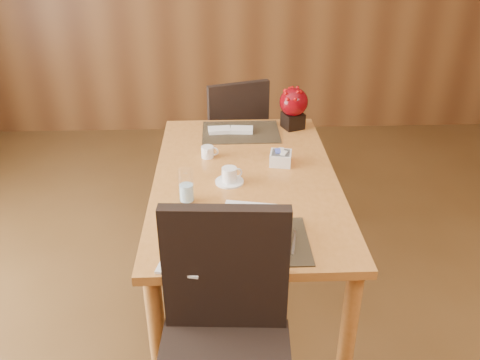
{
  "coord_description": "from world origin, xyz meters",
  "views": [
    {
      "loc": [
        -0.12,
        -1.6,
        1.94
      ],
      "look_at": [
        -0.04,
        0.35,
        0.87
      ],
      "focal_mm": 38.0,
      "sensor_mm": 36.0,
      "label": 1
    }
  ],
  "objects_px": {
    "water_glass": "(186,186)",
    "near_chair": "(225,333)",
    "far_chair": "(233,135)",
    "dining_table": "(245,194)",
    "soup_setting": "(248,229)",
    "sugar_caddy": "(281,158)",
    "coffee_cup": "(229,176)",
    "bread_plate": "(182,262)",
    "berry_decor": "(294,106)",
    "creamer_jug": "(207,152)"
  },
  "relations": [
    {
      "from": "soup_setting",
      "to": "sugar_caddy",
      "type": "height_order",
      "value": "soup_setting"
    },
    {
      "from": "creamer_jug",
      "to": "bread_plate",
      "type": "relative_size",
      "value": 0.52
    },
    {
      "from": "dining_table",
      "to": "berry_decor",
      "type": "bearing_deg",
      "value": 62.89
    },
    {
      "from": "soup_setting",
      "to": "berry_decor",
      "type": "xyz_separation_m",
      "value": [
        0.33,
        1.14,
        0.09
      ]
    },
    {
      "from": "sugar_caddy",
      "to": "berry_decor",
      "type": "bearing_deg",
      "value": 75.28
    },
    {
      "from": "coffee_cup",
      "to": "near_chair",
      "type": "xyz_separation_m",
      "value": [
        -0.04,
        -0.81,
        -0.2
      ]
    },
    {
      "from": "water_glass",
      "to": "bread_plate",
      "type": "bearing_deg",
      "value": -89.27
    },
    {
      "from": "sugar_caddy",
      "to": "water_glass",
      "type": "bearing_deg",
      "value": -142.62
    },
    {
      "from": "dining_table",
      "to": "near_chair",
      "type": "height_order",
      "value": "near_chair"
    },
    {
      "from": "dining_table",
      "to": "coffee_cup",
      "type": "height_order",
      "value": "coffee_cup"
    },
    {
      "from": "water_glass",
      "to": "soup_setting",
      "type": "bearing_deg",
      "value": -49.83
    },
    {
      "from": "near_chair",
      "to": "dining_table",
      "type": "bearing_deg",
      "value": 85.68
    },
    {
      "from": "berry_decor",
      "to": "soup_setting",
      "type": "bearing_deg",
      "value": -106.09
    },
    {
      "from": "coffee_cup",
      "to": "near_chair",
      "type": "relative_size",
      "value": 0.13
    },
    {
      "from": "near_chair",
      "to": "far_chair",
      "type": "bearing_deg",
      "value": 90.86
    },
    {
      "from": "coffee_cup",
      "to": "far_chair",
      "type": "height_order",
      "value": "far_chair"
    },
    {
      "from": "soup_setting",
      "to": "near_chair",
      "type": "bearing_deg",
      "value": -95.19
    },
    {
      "from": "dining_table",
      "to": "berry_decor",
      "type": "xyz_separation_m",
      "value": [
        0.31,
        0.61,
        0.24
      ]
    },
    {
      "from": "coffee_cup",
      "to": "sugar_caddy",
      "type": "distance_m",
      "value": 0.33
    },
    {
      "from": "far_chair",
      "to": "near_chair",
      "type": "bearing_deg",
      "value": 69.53
    },
    {
      "from": "soup_setting",
      "to": "creamer_jug",
      "type": "bearing_deg",
      "value": 114.5
    },
    {
      "from": "soup_setting",
      "to": "far_chair",
      "type": "bearing_deg",
      "value": 102.19
    },
    {
      "from": "berry_decor",
      "to": "bread_plate",
      "type": "height_order",
      "value": "berry_decor"
    },
    {
      "from": "water_glass",
      "to": "near_chair",
      "type": "relative_size",
      "value": 0.15
    },
    {
      "from": "coffee_cup",
      "to": "far_chair",
      "type": "bearing_deg",
      "value": 87.53
    },
    {
      "from": "dining_table",
      "to": "sugar_caddy",
      "type": "relative_size",
      "value": 13.92
    },
    {
      "from": "creamer_jug",
      "to": "berry_decor",
      "type": "relative_size",
      "value": 0.34
    },
    {
      "from": "dining_table",
      "to": "bread_plate",
      "type": "relative_size",
      "value": 9.2
    },
    {
      "from": "far_chair",
      "to": "water_glass",
      "type": "bearing_deg",
      "value": 61.09
    },
    {
      "from": "bread_plate",
      "to": "berry_decor",
      "type": "bearing_deg",
      "value": 65.51
    },
    {
      "from": "coffee_cup",
      "to": "bread_plate",
      "type": "distance_m",
      "value": 0.65
    },
    {
      "from": "coffee_cup",
      "to": "bread_plate",
      "type": "height_order",
      "value": "coffee_cup"
    },
    {
      "from": "sugar_caddy",
      "to": "coffee_cup",
      "type": "bearing_deg",
      "value": -144.92
    },
    {
      "from": "soup_setting",
      "to": "far_chair",
      "type": "height_order",
      "value": "far_chair"
    },
    {
      "from": "berry_decor",
      "to": "near_chair",
      "type": "height_order",
      "value": "near_chair"
    },
    {
      "from": "water_glass",
      "to": "near_chair",
      "type": "bearing_deg",
      "value": -76.21
    },
    {
      "from": "soup_setting",
      "to": "sugar_caddy",
      "type": "xyz_separation_m",
      "value": [
        0.2,
        0.66,
        -0.02
      ]
    },
    {
      "from": "bread_plate",
      "to": "near_chair",
      "type": "distance_m",
      "value": 0.3
    },
    {
      "from": "coffee_cup",
      "to": "sugar_caddy",
      "type": "xyz_separation_m",
      "value": [
        0.27,
        0.19,
        -0.0
      ]
    },
    {
      "from": "sugar_caddy",
      "to": "bread_plate",
      "type": "xyz_separation_m",
      "value": [
        -0.46,
        -0.8,
        -0.03
      ]
    },
    {
      "from": "bread_plate",
      "to": "far_chair",
      "type": "xyz_separation_m",
      "value": [
        0.24,
        1.7,
        -0.23
      ]
    },
    {
      "from": "water_glass",
      "to": "berry_decor",
      "type": "xyz_separation_m",
      "value": [
        0.59,
        0.83,
        0.06
      ]
    },
    {
      "from": "bread_plate",
      "to": "far_chair",
      "type": "bearing_deg",
      "value": 82.07
    },
    {
      "from": "coffee_cup",
      "to": "water_glass",
      "type": "height_order",
      "value": "water_glass"
    },
    {
      "from": "coffee_cup",
      "to": "sugar_caddy",
      "type": "bearing_deg",
      "value": 35.08
    },
    {
      "from": "berry_decor",
      "to": "bread_plate",
      "type": "distance_m",
      "value": 1.41
    },
    {
      "from": "coffee_cup",
      "to": "near_chair",
      "type": "height_order",
      "value": "near_chair"
    },
    {
      "from": "near_chair",
      "to": "sugar_caddy",
      "type": "bearing_deg",
      "value": 76.45
    },
    {
      "from": "coffee_cup",
      "to": "sugar_caddy",
      "type": "height_order",
      "value": "coffee_cup"
    },
    {
      "from": "water_glass",
      "to": "far_chair",
      "type": "distance_m",
      "value": 1.31
    }
  ]
}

